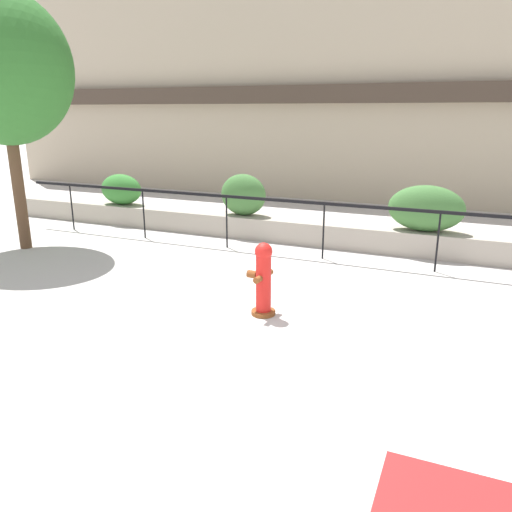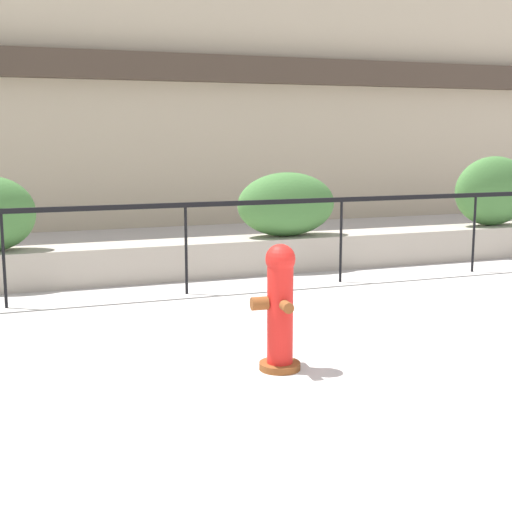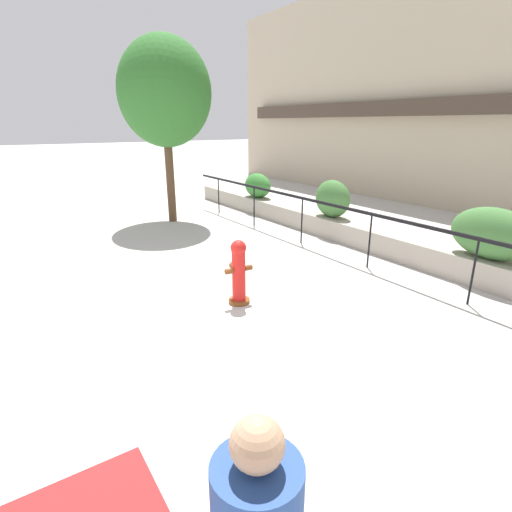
{
  "view_description": "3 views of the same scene",
  "coord_description": "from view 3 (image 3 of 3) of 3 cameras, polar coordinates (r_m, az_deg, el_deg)",
  "views": [
    {
      "loc": [
        2.6,
        -4.45,
        2.86
      ],
      "look_at": [
        -0.64,
        3.03,
        0.48
      ],
      "focal_mm": 35.0,
      "sensor_mm": 36.0,
      "label": 1
    },
    {
      "loc": [
        -2.18,
        -3.6,
        1.97
      ],
      "look_at": [
        0.22,
        2.97,
        0.78
      ],
      "focal_mm": 50.0,
      "sensor_mm": 36.0,
      "label": 2
    },
    {
      "loc": [
        5.22,
        -1.31,
        2.84
      ],
      "look_at": [
        -0.41,
        2.41,
        0.59
      ],
      "focal_mm": 28.0,
      "sensor_mm": 36.0,
      "label": 3
    }
  ],
  "objects": [
    {
      "name": "hedge_bush_2",
      "position": [
        8.28,
        30.67,
        2.78
      ],
      "size": [
        1.5,
        0.7,
        0.93
      ],
      "primitive_type": "ellipsoid",
      "color": "#427538",
      "rests_on": "planter_wall_low"
    },
    {
      "name": "planter_wall_low",
      "position": [
        9.35,
        20.19,
        1.21
      ],
      "size": [
        18.0,
        0.7,
        0.5
      ],
      "primitive_type": "cube",
      "color": "#ADA393",
      "rests_on": "ground"
    },
    {
      "name": "fire_hydrant",
      "position": [
        6.48,
        -2.5,
        -2.21
      ],
      "size": [
        0.44,
        0.48,
        1.08
      ],
      "color": "brown",
      "rests_on": "ground"
    },
    {
      "name": "fence_railing_segment",
      "position": [
        8.31,
        16.18,
        5.06
      ],
      "size": [
        15.0,
        0.05,
        1.15
      ],
      "color": "black",
      "rests_on": "ground"
    },
    {
      "name": "street_tree",
      "position": [
        12.22,
        -12.94,
        21.77
      ],
      "size": [
        2.83,
        2.54,
        5.14
      ],
      "color": "brown",
      "rests_on": "ground"
    },
    {
      "name": "hedge_bush_0",
      "position": [
        13.33,
        0.22,
        10.05
      ],
      "size": [
        1.17,
        0.66,
        0.79
      ],
      "primitive_type": "ellipsoid",
      "color": "#387F33",
      "rests_on": "planter_wall_low"
    },
    {
      "name": "ground_plane",
      "position": [
        6.08,
        -17.32,
        -10.29
      ],
      "size": [
        120.0,
        120.0,
        0.0
      ],
      "primitive_type": "plane",
      "color": "#BCB7B2"
    },
    {
      "name": "hedge_bush_1",
      "position": [
        10.62,
        10.86,
        8.04
      ],
      "size": [
        1.1,
        0.62,
        0.96
      ],
      "primitive_type": "ellipsoid",
      "color": "#427538",
      "rests_on": "planter_wall_low"
    }
  ]
}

